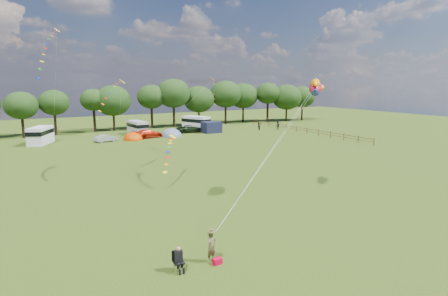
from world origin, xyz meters
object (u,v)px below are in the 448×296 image
campervan_b (40,135)px  campervan_c (138,127)px  tent_orange (133,140)px  walker_a (258,126)px  campervan_d (196,123)px  kite_flyer (212,247)px  car_c (148,134)px  car_d (190,129)px  tent_greyblue (172,136)px  camp_chair (178,256)px  walker_b (278,125)px  fish_kite (315,87)px  car_b (106,138)px

campervan_b → campervan_c: bearing=-56.2°
campervan_c → tent_orange: bearing=150.4°
walker_a → campervan_b: bearing=-37.6°
campervan_d → kite_flyer: 56.50m
car_c → kite_flyer: bearing=153.0°
walker_a → campervan_d: bearing=-65.2°
car_d → campervan_c: (-9.76, 1.79, 0.66)m
campervan_b → tent_orange: bearing=-77.3°
tent_orange → tent_greyblue: 7.14m
camp_chair → campervan_d: bearing=72.2°
camp_chair → walker_a: walker_a is taller
campervan_d → walker_b: campervan_d is taller
fish_kite → walker_b: bearing=9.6°
car_d → campervan_b: 26.06m
tent_greyblue → camp_chair: bearing=-111.2°
campervan_b → campervan_c: campervan_b is taller
car_b → walker_a: walker_a is taller
walker_a → car_b: bearing=-33.7°
tent_orange → camp_chair: 46.13m
car_d → tent_orange: 12.82m
tent_orange → campervan_d: bearing=23.9°
campervan_c → fish_kite: bearing=177.5°
kite_flyer → camp_chair: kite_flyer is taller
kite_flyer → campervan_b: bearing=78.7°
campervan_c → kite_flyer: size_ratio=3.12×
walker_a → car_c: bearing=-35.4°
campervan_b → tent_greyblue: bearing=-71.9°
tent_greyblue → fish_kite: size_ratio=1.42×
tent_greyblue → campervan_b: bearing=173.8°
campervan_b → walker_b: campervan_b is taller
car_b → tent_greyblue: (11.56, 0.48, -0.58)m
fish_kite → walker_a: bearing=14.8°
tent_greyblue → car_d: bearing=32.1°
car_b → campervan_c: 8.85m
campervan_c → tent_greyblue: (4.65, -5.00, -1.34)m
campervan_b → campervan_d: size_ratio=0.97×
campervan_c → tent_orange: campervan_c is taller
campervan_c → tent_orange: size_ratio=1.48×
car_c → campervan_c: 4.87m
fish_kite → walker_a: size_ratio=1.78×
tent_orange → walker_b: 29.41m
car_c → tent_greyblue: car_c is taller
campervan_c → walker_a: 23.75m
campervan_b → campervan_c: (16.27, 2.73, -0.09)m
tent_orange → campervan_b: bearing=168.4°
car_b → kite_flyer: bearing=159.5°
car_d → tent_orange: size_ratio=1.43×
kite_flyer → tent_greyblue: bearing=53.4°
car_c → campervan_b: bearing=69.9°
campervan_b → camp_chair: campervan_b is taller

